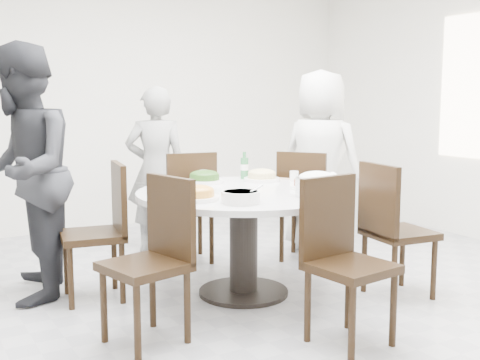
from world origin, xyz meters
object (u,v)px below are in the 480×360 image
dining_table (244,243)px  chair_s (351,263)px  chair_ne (307,205)px  soup_bowl (241,197)px  chair_nw (92,232)px  diner_right (321,162)px  beverage_bottle (244,165)px  chair_se (400,230)px  diner_middle (156,170)px  rice_bowl (317,187)px  chair_n (186,206)px  chair_sw (144,262)px  diner_left (23,173)px

dining_table → chair_s: size_ratio=1.58×
chair_ne → chair_s: size_ratio=1.00×
soup_bowl → chair_ne: bearing=37.8°
chair_nw → chair_s: bearing=44.1°
diner_right → beverage_bottle: (-0.92, -0.20, 0.04)m
chair_s → chair_se: bearing=22.4°
dining_table → diner_middle: size_ratio=1.00×
chair_ne → rice_bowl: size_ratio=3.26×
chair_n → chair_sw: size_ratio=1.00×
chair_se → beverage_bottle: size_ratio=4.37×
chair_sw → diner_left: 1.28m
chair_n → rice_bowl: chair_n is taller
chair_sw → diner_middle: 2.09m
rice_bowl → soup_bowl: rice_bowl is taller
beverage_bottle → chair_s: bearing=-98.4°
chair_se → beverage_bottle: 1.32m
dining_table → chair_ne: size_ratio=1.58×
beverage_bottle → soup_bowl: bearing=-121.9°
chair_sw → diner_middle: diner_middle is taller
chair_ne → chair_sw: size_ratio=1.00×
chair_s → diner_left: (-1.43, 1.73, 0.41)m
chair_ne → diner_middle: bearing=10.7°
dining_table → chair_n: (0.02, 1.00, 0.10)m
diner_right → diner_left: diner_left is taller
diner_middle → chair_s: bearing=116.4°
chair_nw → soup_bowl: bearing=48.6°
dining_table → diner_middle: 1.48m
chair_s → dining_table: bearing=87.4°
soup_bowl → chair_se: bearing=-8.0°
chair_n → chair_se: same height
chair_sw → dining_table: bearing=102.9°
diner_left → chair_n: bearing=119.6°
chair_ne → beverage_bottle: size_ratio=4.37×
chair_sw → chair_se: same height
dining_table → diner_left: size_ratio=0.85×
chair_n → diner_left: 1.47m
chair_se → diner_left: (-2.29, 1.25, 0.41)m
dining_table → chair_se: size_ratio=1.58×
dining_table → beverage_bottle: (0.31, 0.52, 0.48)m
dining_table → chair_sw: chair_sw is taller
rice_bowl → chair_n: bearing=100.8°
rice_bowl → chair_nw: bearing=144.6°
dining_table → chair_n: 1.00m
chair_se → diner_right: bearing=-6.5°
chair_sw → diner_left: size_ratio=0.54×
chair_sw → soup_bowl: size_ratio=3.90×
chair_n → diner_right: 1.29m
diner_left → rice_bowl: 2.00m
chair_n → chair_s: same height
chair_ne → soup_bowl: chair_ne is taller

